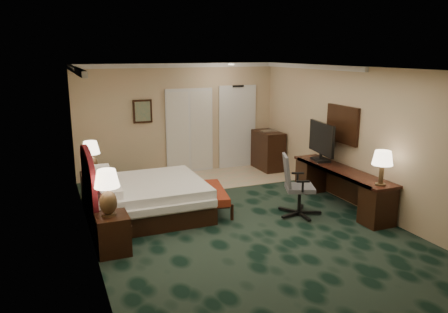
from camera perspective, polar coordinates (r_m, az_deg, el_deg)
name	(u,v)px	position (r m, az deg, el deg)	size (l,w,h in m)	color
floor	(242,226)	(7.74, 2.43, -9.02)	(5.00, 7.50, 0.00)	black
ceiling	(244,69)	(7.15, 2.65, 11.39)	(5.00, 7.50, 0.00)	silver
wall_back	(179,119)	(10.79, -5.89, 4.84)	(5.00, 0.00, 2.70)	tan
wall_front	(417,235)	(4.38, 23.92, -9.33)	(5.00, 0.00, 2.70)	tan
wall_left	(89,165)	(6.70, -17.27, -1.04)	(0.00, 7.50, 2.70)	tan
wall_right	(363,139)	(8.66, 17.73, 2.13)	(0.00, 7.50, 2.70)	tan
crown_molding	(244,72)	(7.15, 2.64, 10.99)	(5.00, 7.50, 0.10)	silver
tile_patch	(226,177)	(10.59, 0.29, -2.71)	(3.20, 1.70, 0.01)	#C1B393
headboard	(89,188)	(7.84, -17.21, -3.90)	(0.12, 2.00, 1.40)	#500914
entry_door	(237,128)	(11.34, 1.73, 3.79)	(1.02, 0.06, 2.18)	silver
closet_doors	(190,131)	(10.87, -4.53, 3.33)	(1.20, 0.06, 2.10)	beige
wall_art	(143,111)	(10.50, -10.59, 5.82)	(0.45, 0.06, 0.55)	#4A7161
wall_mirror	(342,124)	(9.06, 15.20, 4.07)	(0.05, 0.95, 0.75)	white
bed	(149,199)	(8.22, -9.82, -5.46)	(2.01, 1.86, 0.64)	white
nightstand_near	(113,234)	(6.87, -14.33, -9.75)	(0.48, 0.54, 0.59)	black
nightstand_far	(94,187)	(9.21, -16.60, -3.89)	(0.48, 0.55, 0.60)	black
lamp_near	(108,193)	(6.66, -14.96, -4.59)	(0.37, 0.37, 0.70)	#332512
lamp_far	(91,158)	(8.99, -16.95, -0.16)	(0.35, 0.35, 0.67)	#332512
bed_bench	(212,200)	(8.33, -1.57, -5.73)	(0.45, 1.30, 0.44)	maroon
desk	(341,188)	(8.86, 14.98, -3.96)	(0.56, 2.59, 0.75)	black
tv	(321,142)	(9.23, 12.60, 1.87)	(0.09, 1.04, 0.81)	black
desk_lamp	(382,168)	(7.85, 19.93, -1.40)	(0.35, 0.35, 0.61)	#332512
desk_chair	(300,185)	(8.16, 9.89, -3.73)	(0.67, 0.63, 1.15)	#505058
minibar	(268,150)	(11.26, 5.76, 0.79)	(0.52, 0.94, 0.99)	black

